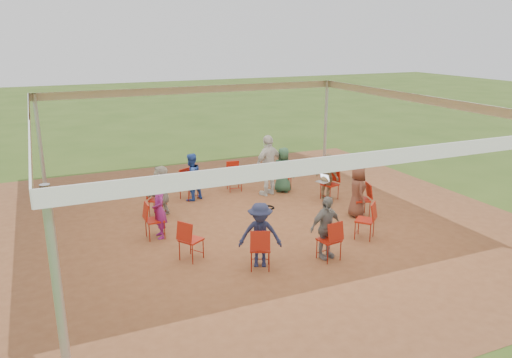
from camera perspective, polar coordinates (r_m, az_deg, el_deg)
name	(u,v)px	position (r m, az deg, el deg)	size (l,w,h in m)	color
ground	(259,221)	(13.01, 0.40, -4.82)	(80.00, 80.00, 0.00)	#365019
dirt_patch	(259,221)	(13.01, 0.40, -4.80)	(13.00, 13.00, 0.00)	brown
tent	(260,131)	(12.35, 0.42, 5.50)	(10.33, 10.33, 3.00)	#B2B2B7
chair_0	(330,185)	(14.70, 8.43, -0.63)	(0.42, 0.44, 0.90)	#A11A0B
chair_1	(284,177)	(15.37, 3.22, 0.27)	(0.42, 0.44, 0.90)	#A11A0B
chair_2	(234,177)	(15.36, -2.51, 0.27)	(0.42, 0.44, 0.90)	#A11A0B
chair_3	(189,184)	(14.69, -7.69, -0.62)	(0.42, 0.44, 0.90)	#A11A0B
chair_4	(158,200)	(13.48, -11.16, -2.34)	(0.42, 0.44, 0.90)	#A11A0B
chair_5	(155,220)	(12.03, -11.50, -4.66)	(0.42, 0.44, 0.90)	#A11A0B
chair_6	(191,240)	(10.81, -7.43, -6.93)	(0.42, 0.44, 0.90)	#A11A0B
chair_7	(260,248)	(10.32, 0.48, -7.94)	(0.42, 0.44, 0.90)	#A11A0B
chair_8	(329,240)	(10.82, 8.35, -6.93)	(0.42, 0.44, 0.90)	#A11A0B
chair_9	(365,221)	(12.06, 12.33, -4.66)	(0.42, 0.44, 0.90)	#A11A0B
chair_10	(361,200)	(13.51, 11.93, -2.35)	(0.42, 0.44, 0.90)	#A11A0B
person_seated_0	(327,177)	(14.55, 8.16, 0.22)	(0.81, 0.42, 1.39)	#907854
person_seated_1	(283,170)	(15.19, 3.13, 1.05)	(0.68, 0.38, 1.39)	#2B523A
person_seated_2	(191,177)	(14.53, -7.42, 0.23)	(0.67, 0.39, 1.39)	#274BAC
person_seated_3	(162,191)	(13.36, -10.73, -1.36)	(1.28, 0.48, 1.39)	#9E988B
person_seated_4	(159,210)	(11.97, -11.01, -3.47)	(0.51, 0.33, 1.39)	#7D1D6D
person_seated_5	(260,235)	(10.33, 0.48, -6.41)	(0.90, 0.44, 1.39)	#1E2444
person_seated_6	(326,227)	(10.81, 7.98, -5.51)	(0.81, 0.42, 1.39)	gray
person_seated_7	(357,191)	(13.39, 11.51, -1.37)	(0.68, 0.38, 1.39)	brown
standing_person	(269,165)	(14.83, 1.45, 1.59)	(1.07, 0.55, 1.83)	silver
cable_coil	(268,207)	(13.93, 1.42, -3.27)	(0.39, 0.39, 0.03)	black
laptop	(324,180)	(14.44, 7.73, -0.06)	(0.36, 0.40, 0.23)	#B7B7BC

